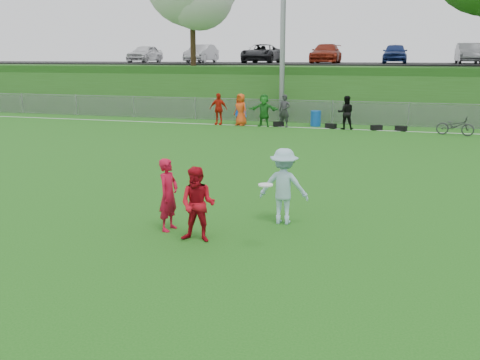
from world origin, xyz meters
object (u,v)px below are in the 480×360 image
at_px(player_red_center, 198,205).
at_px(player_blue, 284,186).
at_px(player_red_left, 168,195).
at_px(recycling_bin, 316,118).
at_px(bicycle, 455,126).
at_px(frisbee, 266,185).

distance_m(player_red_center, player_blue, 2.17).
xyz_separation_m(player_red_center, player_blue, (1.40, 1.66, 0.08)).
bearing_deg(player_red_center, player_blue, 48.49).
xyz_separation_m(player_red_left, recycling_bin, (0.44, 18.24, -0.37)).
relative_size(player_red_left, recycling_bin, 1.92).
relative_size(recycling_bin, bicycle, 0.48).
bearing_deg(bicycle, player_blue, 174.74).
relative_size(player_blue, frisbee, 6.09).
bearing_deg(recycling_bin, player_red_center, -88.75).
relative_size(player_red_left, frisbee, 5.62).
bearing_deg(bicycle, frisbee, 176.61).
bearing_deg(player_red_center, player_red_left, 148.47).
relative_size(player_red_center, player_blue, 0.90).
distance_m(player_blue, bicycle, 16.34).
bearing_deg(recycling_bin, player_red_left, -91.39).
xyz_separation_m(player_red_left, frisbee, (2.28, -0.68, 0.53)).
xyz_separation_m(player_red_left, player_blue, (2.25, 1.16, 0.07)).
bearing_deg(recycling_bin, bicycle, -12.60).
height_order(player_red_center, player_blue, player_blue).
bearing_deg(frisbee, player_red_center, 172.68).
xyz_separation_m(player_blue, frisbee, (0.03, -1.84, 0.46)).
distance_m(frisbee, bicycle, 18.11).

